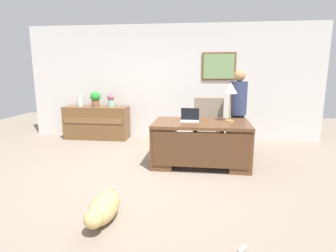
{
  "coord_description": "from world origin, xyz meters",
  "views": [
    {
      "loc": [
        0.79,
        -4.16,
        1.66
      ],
      "look_at": [
        0.22,
        0.3,
        0.75
      ],
      "focal_mm": 29.92,
      "sensor_mm": 36.0,
      "label": 1
    }
  ],
  "objects_px": {
    "armchair": "(208,128)",
    "dog_toy_bone": "(243,248)",
    "credenza": "(97,123)",
    "dog_lying": "(103,209)",
    "dog_toy_ball": "(113,195)",
    "laptop": "(190,118)",
    "desk_lamp": "(231,91)",
    "person_standing": "(238,112)",
    "desk": "(201,142)",
    "vase_empty": "(80,101)",
    "vase_with_flowers": "(111,99)",
    "potted_plant": "(95,98)"
  },
  "relations": [
    {
      "from": "desk",
      "to": "armchair",
      "type": "distance_m",
      "value": 0.91
    },
    {
      "from": "vase_empty",
      "to": "dog_toy_ball",
      "type": "xyz_separation_m",
      "value": [
        1.82,
        -3.14,
        -0.87
      ]
    },
    {
      "from": "vase_empty",
      "to": "desk_lamp",
      "type": "bearing_deg",
      "value": -23.6
    },
    {
      "from": "armchair",
      "to": "vase_with_flowers",
      "type": "bearing_deg",
      "value": 162.13
    },
    {
      "from": "desk",
      "to": "laptop",
      "type": "height_order",
      "value": "laptop"
    },
    {
      "from": "laptop",
      "to": "person_standing",
      "type": "bearing_deg",
      "value": 37.53
    },
    {
      "from": "person_standing",
      "to": "desk",
      "type": "bearing_deg",
      "value": -132.56
    },
    {
      "from": "person_standing",
      "to": "potted_plant",
      "type": "relative_size",
      "value": 4.6
    },
    {
      "from": "armchair",
      "to": "person_standing",
      "type": "distance_m",
      "value": 0.68
    },
    {
      "from": "vase_with_flowers",
      "to": "dog_toy_bone",
      "type": "bearing_deg",
      "value": -57.24
    },
    {
      "from": "dog_lying",
      "to": "dog_toy_bone",
      "type": "relative_size",
      "value": 5.63
    },
    {
      "from": "credenza",
      "to": "dog_toy_bone",
      "type": "xyz_separation_m",
      "value": [
        2.96,
        -4.01,
        -0.37
      ]
    },
    {
      "from": "armchair",
      "to": "laptop",
      "type": "relative_size",
      "value": 3.41
    },
    {
      "from": "dog_toy_bone",
      "to": "dog_toy_ball",
      "type": "bearing_deg",
      "value": 150.32
    },
    {
      "from": "vase_with_flowers",
      "to": "armchair",
      "type": "bearing_deg",
      "value": -17.87
    },
    {
      "from": "desk_lamp",
      "to": "vase_with_flowers",
      "type": "distance_m",
      "value": 3.06
    },
    {
      "from": "dog_lying",
      "to": "dog_toy_ball",
      "type": "xyz_separation_m",
      "value": [
        -0.07,
        0.55,
        -0.1
      ]
    },
    {
      "from": "vase_empty",
      "to": "dog_toy_bone",
      "type": "height_order",
      "value": "vase_empty"
    },
    {
      "from": "desk_lamp",
      "to": "person_standing",
      "type": "bearing_deg",
      "value": 71.33
    },
    {
      "from": "credenza",
      "to": "laptop",
      "type": "bearing_deg",
      "value": -33.84
    },
    {
      "from": "armchair",
      "to": "dog_toy_bone",
      "type": "xyz_separation_m",
      "value": [
        0.29,
        -3.27,
        -0.46
      ]
    },
    {
      "from": "person_standing",
      "to": "dog_toy_ball",
      "type": "xyz_separation_m",
      "value": [
        -1.81,
        -2.26,
        -0.8
      ]
    },
    {
      "from": "vase_with_flowers",
      "to": "desk",
      "type": "bearing_deg",
      "value": -37.15
    },
    {
      "from": "desk",
      "to": "vase_empty",
      "type": "bearing_deg",
      "value": 150.82
    },
    {
      "from": "credenza",
      "to": "dog_toy_ball",
      "type": "xyz_separation_m",
      "value": [
        1.42,
        -3.13,
        -0.34
      ]
    },
    {
      "from": "credenza",
      "to": "dog_lying",
      "type": "xyz_separation_m",
      "value": [
        1.5,
        -3.68,
        -0.24
      ]
    },
    {
      "from": "person_standing",
      "to": "credenza",
      "type": "bearing_deg",
      "value": 164.93
    },
    {
      "from": "desk",
      "to": "vase_with_flowers",
      "type": "xyz_separation_m",
      "value": [
        -2.16,
        1.64,
        0.55
      ]
    },
    {
      "from": "desk",
      "to": "dog_toy_bone",
      "type": "height_order",
      "value": "desk"
    },
    {
      "from": "credenza",
      "to": "dog_toy_ball",
      "type": "distance_m",
      "value": 3.46
    },
    {
      "from": "credenza",
      "to": "armchair",
      "type": "height_order",
      "value": "armchair"
    },
    {
      "from": "person_standing",
      "to": "desk_lamp",
      "type": "distance_m",
      "value": 0.79
    },
    {
      "from": "desk_lamp",
      "to": "potted_plant",
      "type": "height_order",
      "value": "desk_lamp"
    },
    {
      "from": "desk",
      "to": "credenza",
      "type": "relative_size",
      "value": 1.08
    },
    {
      "from": "laptop",
      "to": "dog_toy_ball",
      "type": "bearing_deg",
      "value": -120.12
    },
    {
      "from": "desk",
      "to": "laptop",
      "type": "xyz_separation_m",
      "value": [
        -0.2,
        0.07,
        0.41
      ]
    },
    {
      "from": "laptop",
      "to": "desk_lamp",
      "type": "height_order",
      "value": "desk_lamp"
    },
    {
      "from": "armchair",
      "to": "dog_toy_ball",
      "type": "bearing_deg",
      "value": -117.59
    },
    {
      "from": "armchair",
      "to": "person_standing",
      "type": "relative_size",
      "value": 0.66
    },
    {
      "from": "desk_lamp",
      "to": "dog_toy_ball",
      "type": "distance_m",
      "value": 2.61
    },
    {
      "from": "vase_with_flowers",
      "to": "dog_toy_ball",
      "type": "relative_size",
      "value": 2.97
    },
    {
      "from": "laptop",
      "to": "dog_toy_bone",
      "type": "xyz_separation_m",
      "value": [
        0.63,
        -2.45,
        -0.8
      ]
    },
    {
      "from": "credenza",
      "to": "potted_plant",
      "type": "xyz_separation_m",
      "value": [
        -0.0,
        0.0,
        0.59
      ]
    },
    {
      "from": "dog_lying",
      "to": "dog_toy_bone",
      "type": "distance_m",
      "value": 1.51
    },
    {
      "from": "dog_lying",
      "to": "potted_plant",
      "type": "distance_m",
      "value": 4.06
    },
    {
      "from": "dog_toy_ball",
      "to": "person_standing",
      "type": "bearing_deg",
      "value": 51.3
    },
    {
      "from": "laptop",
      "to": "vase_with_flowers",
      "type": "relative_size",
      "value": 1.01
    },
    {
      "from": "desk",
      "to": "desk_lamp",
      "type": "height_order",
      "value": "desk_lamp"
    },
    {
      "from": "desk_lamp",
      "to": "dog_toy_bone",
      "type": "relative_size",
      "value": 4.67
    },
    {
      "from": "desk",
      "to": "desk_lamp",
      "type": "relative_size",
      "value": 2.47
    }
  ]
}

